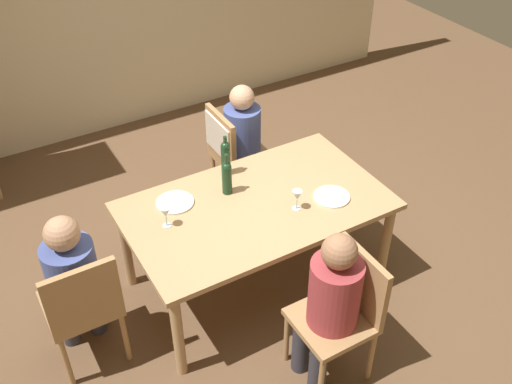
% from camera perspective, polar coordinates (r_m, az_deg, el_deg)
% --- Properties ---
extents(ground_plane, '(10.00, 10.00, 0.00)m').
position_cam_1_polar(ground_plane, '(4.53, 0.00, -8.47)').
color(ground_plane, brown).
extents(dining_table, '(1.78, 1.05, 0.74)m').
position_cam_1_polar(dining_table, '(4.08, 0.00, -1.98)').
color(dining_table, tan).
rests_on(dining_table, ground_plane).
extents(chair_near, '(0.44, 0.44, 0.92)m').
position_cam_1_polar(chair_near, '(3.68, 8.45, -10.92)').
color(chair_near, '#A87F51').
rests_on(chair_near, ground_plane).
extents(chair_far_right, '(0.46, 0.44, 0.92)m').
position_cam_1_polar(chair_far_right, '(4.86, -2.56, 4.32)').
color(chair_far_right, '#A87F51').
rests_on(chair_far_right, ground_plane).
extents(chair_left_end, '(0.44, 0.44, 0.92)m').
position_cam_1_polar(chair_left_end, '(3.80, -16.33, -10.34)').
color(chair_left_end, '#A87F51').
rests_on(chair_left_end, ground_plane).
extents(person_woman_host, '(0.36, 0.31, 1.14)m').
position_cam_1_polar(person_woman_host, '(3.53, 7.15, -10.31)').
color(person_woman_host, '#33333D').
rests_on(person_woman_host, ground_plane).
extents(person_man_bearded, '(0.34, 0.30, 1.12)m').
position_cam_1_polar(person_man_bearded, '(4.89, -1.03, 5.33)').
color(person_man_bearded, '#33333D').
rests_on(person_man_bearded, ground_plane).
extents(person_man_guest, '(0.31, 0.36, 1.15)m').
position_cam_1_polar(person_man_guest, '(3.79, -17.17, -7.91)').
color(person_man_guest, '#33333D').
rests_on(person_man_guest, ground_plane).
extents(wine_bottle_tall_green, '(0.07, 0.07, 0.32)m').
position_cam_1_polar(wine_bottle_tall_green, '(4.05, -2.82, 1.51)').
color(wine_bottle_tall_green, '#19381E').
rests_on(wine_bottle_tall_green, dining_table).
extents(wine_bottle_dark_red, '(0.07, 0.07, 0.31)m').
position_cam_1_polar(wine_bottle_dark_red, '(4.23, -2.93, 3.40)').
color(wine_bottle_dark_red, '#19381E').
rests_on(wine_bottle_dark_red, dining_table).
extents(wine_glass_near_left, '(0.07, 0.07, 0.15)m').
position_cam_1_polar(wine_glass_near_left, '(3.83, -8.69, -2.02)').
color(wine_glass_near_left, silver).
rests_on(wine_glass_near_left, dining_table).
extents(wine_glass_centre, '(0.07, 0.07, 0.15)m').
position_cam_1_polar(wine_glass_centre, '(3.93, 3.97, -0.40)').
color(wine_glass_centre, silver).
rests_on(wine_glass_centre, dining_table).
extents(dinner_plate_host, '(0.25, 0.25, 0.01)m').
position_cam_1_polar(dinner_plate_host, '(4.11, 7.29, -0.45)').
color(dinner_plate_host, white).
rests_on(dinner_plate_host, dining_table).
extents(dinner_plate_guest_left, '(0.26, 0.26, 0.01)m').
position_cam_1_polar(dinner_plate_guest_left, '(4.06, -7.79, -1.00)').
color(dinner_plate_guest_left, silver).
rests_on(dinner_plate_guest_left, dining_table).
extents(handbag, '(0.28, 0.13, 0.22)m').
position_cam_1_polar(handbag, '(4.41, -17.05, -10.27)').
color(handbag, brown).
rests_on(handbag, ground_plane).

